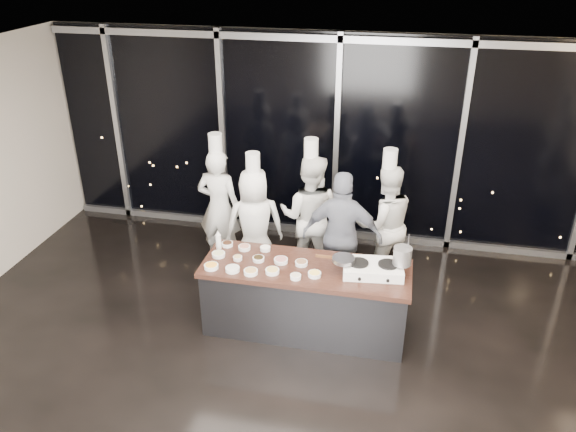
# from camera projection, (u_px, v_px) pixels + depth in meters

# --- Properties ---
(ground) EXTENTS (9.00, 9.00, 0.00)m
(ground) POSITION_uv_depth(u_px,v_px,m) (290.00, 378.00, 6.22)
(ground) COLOR black
(ground) RESTS_ON ground
(room_shell) EXTENTS (9.02, 7.02, 3.21)m
(room_shell) POSITION_uv_depth(u_px,v_px,m) (309.00, 195.00, 5.18)
(room_shell) COLOR beige
(room_shell) RESTS_ON ground
(window_wall) EXTENTS (8.90, 0.11, 3.20)m
(window_wall) POSITION_uv_depth(u_px,v_px,m) (337.00, 141.00, 8.50)
(window_wall) COLOR black
(window_wall) RESTS_ON ground
(demo_counter) EXTENTS (2.46, 0.86, 0.90)m
(demo_counter) POSITION_uv_depth(u_px,v_px,m) (305.00, 298.00, 6.80)
(demo_counter) COLOR #343439
(demo_counter) RESTS_ON ground
(stove) EXTENTS (0.72, 0.49, 0.14)m
(stove) POSITION_uv_depth(u_px,v_px,m) (373.00, 268.00, 6.44)
(stove) COLOR white
(stove) RESTS_ON demo_counter
(frying_pan) EXTENTS (0.47, 0.29, 0.04)m
(frying_pan) POSITION_uv_depth(u_px,v_px,m) (343.00, 259.00, 6.44)
(frying_pan) COLOR gray
(frying_pan) RESTS_ON stove
(stock_pot) EXTENTS (0.23, 0.23, 0.21)m
(stock_pot) POSITION_uv_depth(u_px,v_px,m) (402.00, 256.00, 6.34)
(stock_pot) COLOR #A8A8AB
(stock_pot) RESTS_ON stove
(prep_bowls) EXTENTS (1.37, 0.71, 0.05)m
(prep_bowls) POSITION_uv_depth(u_px,v_px,m) (256.00, 262.00, 6.65)
(prep_bowls) COLOR white
(prep_bowls) RESTS_ON demo_counter
(squeeze_bottle) EXTENTS (0.07, 0.07, 0.25)m
(squeeze_bottle) POSITION_uv_depth(u_px,v_px,m) (218.00, 240.00, 6.94)
(squeeze_bottle) COLOR white
(squeeze_bottle) RESTS_ON demo_counter
(chef_far_left) EXTENTS (0.68, 0.47, 2.00)m
(chef_far_left) POSITION_uv_depth(u_px,v_px,m) (219.00, 207.00, 8.05)
(chef_far_left) COLOR white
(chef_far_left) RESTS_ON ground
(chef_left) EXTENTS (0.94, 0.78, 1.88)m
(chef_left) POSITION_uv_depth(u_px,v_px,m) (255.00, 224.00, 7.70)
(chef_left) COLOR white
(chef_left) RESTS_ON ground
(chef_center) EXTENTS (0.88, 0.69, 2.03)m
(chef_center) POSITION_uv_depth(u_px,v_px,m) (310.00, 215.00, 7.79)
(chef_center) COLOR white
(chef_center) RESTS_ON ground
(guest) EXTENTS (1.05, 0.44, 1.78)m
(guest) POSITION_uv_depth(u_px,v_px,m) (342.00, 236.00, 7.28)
(guest) COLOR #15213B
(guest) RESTS_ON ground
(chef_right) EXTENTS (1.02, 0.92, 1.93)m
(chef_right) POSITION_uv_depth(u_px,v_px,m) (384.00, 223.00, 7.67)
(chef_right) COLOR white
(chef_right) RESTS_ON ground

